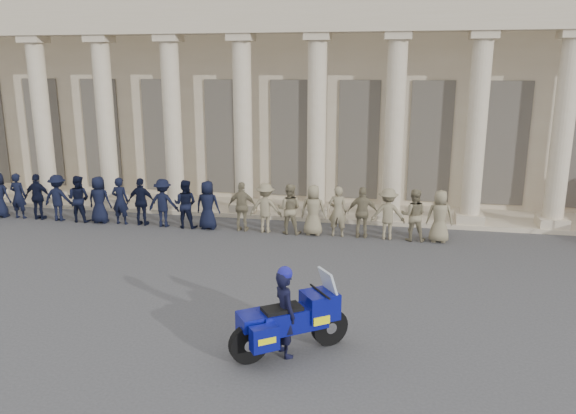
% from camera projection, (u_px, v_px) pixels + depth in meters
% --- Properties ---
extents(ground, '(90.00, 90.00, 0.00)m').
position_uv_depth(ground, '(205.00, 308.00, 12.48)').
color(ground, '#3C3C3F').
rests_on(ground, ground).
extents(building, '(40.00, 12.50, 9.00)m').
position_uv_depth(building, '(310.00, 82.00, 25.41)').
color(building, '#C0AF90').
rests_on(building, ground).
extents(officer_rank, '(19.81, 0.61, 1.62)m').
position_uv_depth(officer_rank, '(152.00, 202.00, 18.75)').
color(officer_rank, black).
rests_on(officer_rank, ground).
extents(motorcycle, '(2.03, 1.69, 1.53)m').
position_uv_depth(motorcycle, '(291.00, 320.00, 10.37)').
color(motorcycle, black).
rests_on(motorcycle, ground).
extents(rider, '(0.67, 0.72, 1.74)m').
position_uv_depth(rider, '(285.00, 311.00, 10.27)').
color(rider, black).
rests_on(rider, ground).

